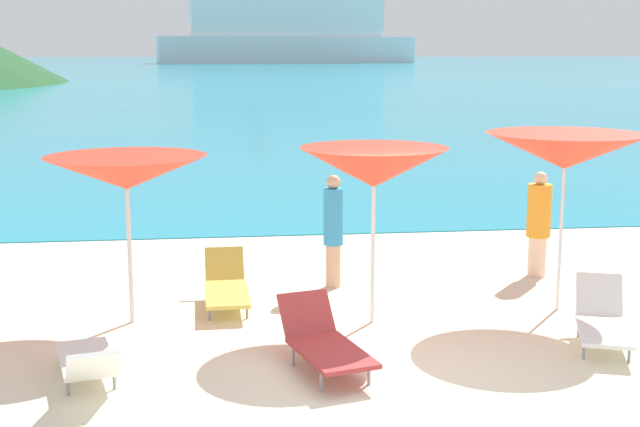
{
  "coord_description": "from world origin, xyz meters",
  "views": [
    {
      "loc": [
        -1.9,
        -8.61,
        3.44
      ],
      "look_at": [
        -0.43,
        3.16,
        1.2
      ],
      "focal_mm": 48.56,
      "sensor_mm": 36.0,
      "label": 1
    }
  ],
  "objects_px": {
    "umbrella_2": "(126,173)",
    "beachgoer_4": "(333,227)",
    "lounge_chair_2": "(324,341)",
    "beachgoer_3": "(539,222)",
    "lounge_chair_7": "(226,286)",
    "umbrella_4": "(565,151)",
    "lounge_chair_4": "(602,320)",
    "cruise_ship": "(287,30)",
    "umbrella_3": "(374,168)",
    "lounge_chair_6": "(88,361)"
  },
  "relations": [
    {
      "from": "umbrella_3",
      "to": "lounge_chair_4",
      "type": "relative_size",
      "value": 1.44
    },
    {
      "from": "umbrella_3",
      "to": "lounge_chair_7",
      "type": "height_order",
      "value": "umbrella_3"
    },
    {
      "from": "umbrella_4",
      "to": "beachgoer_4",
      "type": "height_order",
      "value": "umbrella_4"
    },
    {
      "from": "lounge_chair_4",
      "to": "cruise_ship",
      "type": "xyz_separation_m",
      "value": [
        15.93,
        226.26,
        8.56
      ]
    },
    {
      "from": "umbrella_4",
      "to": "lounge_chair_4",
      "type": "height_order",
      "value": "umbrella_4"
    },
    {
      "from": "lounge_chair_7",
      "to": "umbrella_3",
      "type": "bearing_deg",
      "value": -29.11
    },
    {
      "from": "umbrella_3",
      "to": "lounge_chair_2",
      "type": "bearing_deg",
      "value": -117.81
    },
    {
      "from": "umbrella_4",
      "to": "lounge_chair_6",
      "type": "relative_size",
      "value": 1.47
    },
    {
      "from": "lounge_chair_7",
      "to": "beachgoer_4",
      "type": "distance_m",
      "value": 1.87
    },
    {
      "from": "umbrella_2",
      "to": "beachgoer_3",
      "type": "height_order",
      "value": "umbrella_2"
    },
    {
      "from": "lounge_chair_7",
      "to": "lounge_chair_6",
      "type": "bearing_deg",
      "value": -120.23
    },
    {
      "from": "lounge_chair_6",
      "to": "lounge_chair_7",
      "type": "relative_size",
      "value": 1.0
    },
    {
      "from": "lounge_chair_6",
      "to": "cruise_ship",
      "type": "bearing_deg",
      "value": -109.0
    },
    {
      "from": "lounge_chair_4",
      "to": "lounge_chair_6",
      "type": "height_order",
      "value": "lounge_chair_4"
    },
    {
      "from": "umbrella_4",
      "to": "lounge_chair_7",
      "type": "height_order",
      "value": "umbrella_4"
    },
    {
      "from": "lounge_chair_7",
      "to": "cruise_ship",
      "type": "xyz_separation_m",
      "value": [
        20.33,
        224.12,
        8.58
      ]
    },
    {
      "from": "umbrella_2",
      "to": "lounge_chair_6",
      "type": "bearing_deg",
      "value": -97.33
    },
    {
      "from": "umbrella_2",
      "to": "lounge_chair_6",
      "type": "height_order",
      "value": "umbrella_2"
    },
    {
      "from": "lounge_chair_2",
      "to": "lounge_chair_6",
      "type": "relative_size",
      "value": 0.99
    },
    {
      "from": "umbrella_3",
      "to": "lounge_chair_4",
      "type": "bearing_deg",
      "value": -24.46
    },
    {
      "from": "umbrella_3",
      "to": "cruise_ship",
      "type": "distance_m",
      "value": 225.96
    },
    {
      "from": "umbrella_4",
      "to": "umbrella_2",
      "type": "bearing_deg",
      "value": 178.58
    },
    {
      "from": "umbrella_4",
      "to": "cruise_ship",
      "type": "bearing_deg",
      "value": 85.95
    },
    {
      "from": "umbrella_4",
      "to": "cruise_ship",
      "type": "distance_m",
      "value": 225.51
    },
    {
      "from": "umbrella_2",
      "to": "beachgoer_4",
      "type": "relative_size",
      "value": 1.31
    },
    {
      "from": "lounge_chair_4",
      "to": "umbrella_3",
      "type": "bearing_deg",
      "value": 174.97
    },
    {
      "from": "lounge_chair_6",
      "to": "umbrella_4",
      "type": "bearing_deg",
      "value": -175.36
    },
    {
      "from": "umbrella_3",
      "to": "cruise_ship",
      "type": "relative_size",
      "value": 0.03
    },
    {
      "from": "umbrella_3",
      "to": "beachgoer_4",
      "type": "bearing_deg",
      "value": 98.52
    },
    {
      "from": "umbrella_2",
      "to": "lounge_chair_4",
      "type": "bearing_deg",
      "value": -15.4
    },
    {
      "from": "umbrella_2",
      "to": "umbrella_3",
      "type": "xyz_separation_m",
      "value": [
        3.06,
        -0.38,
        0.07
      ]
    },
    {
      "from": "lounge_chair_2",
      "to": "lounge_chair_4",
      "type": "xyz_separation_m",
      "value": [
        3.39,
        0.41,
        -0.02
      ]
    },
    {
      "from": "umbrella_2",
      "to": "lounge_chair_7",
      "type": "height_order",
      "value": "umbrella_2"
    },
    {
      "from": "umbrella_2",
      "to": "lounge_chair_2",
      "type": "distance_m",
      "value": 3.38
    },
    {
      "from": "lounge_chair_7",
      "to": "beachgoer_4",
      "type": "height_order",
      "value": "beachgoer_4"
    },
    {
      "from": "umbrella_3",
      "to": "umbrella_4",
      "type": "relative_size",
      "value": 0.95
    },
    {
      "from": "lounge_chair_7",
      "to": "umbrella_4",
      "type": "bearing_deg",
      "value": -10.6
    },
    {
      "from": "lounge_chair_2",
      "to": "cruise_ship",
      "type": "distance_m",
      "value": 227.65
    },
    {
      "from": "umbrella_4",
      "to": "beachgoer_3",
      "type": "height_order",
      "value": "umbrella_4"
    },
    {
      "from": "lounge_chair_6",
      "to": "beachgoer_3",
      "type": "bearing_deg",
      "value": -163.18
    },
    {
      "from": "lounge_chair_6",
      "to": "beachgoer_4",
      "type": "height_order",
      "value": "beachgoer_4"
    },
    {
      "from": "umbrella_2",
      "to": "lounge_chair_2",
      "type": "xyz_separation_m",
      "value": [
        2.23,
        -1.96,
        -1.61
      ]
    },
    {
      "from": "umbrella_4",
      "to": "lounge_chair_2",
      "type": "bearing_deg",
      "value": -151.92
    },
    {
      "from": "umbrella_3",
      "to": "lounge_chair_6",
      "type": "relative_size",
      "value": 1.4
    },
    {
      "from": "umbrella_2",
      "to": "umbrella_3",
      "type": "distance_m",
      "value": 3.09
    },
    {
      "from": "lounge_chair_2",
      "to": "lounge_chair_4",
      "type": "bearing_deg",
      "value": -8.13
    },
    {
      "from": "lounge_chair_7",
      "to": "umbrella_2",
      "type": "bearing_deg",
      "value": -155.17
    },
    {
      "from": "cruise_ship",
      "to": "umbrella_2",
      "type": "bearing_deg",
      "value": -102.73
    },
    {
      "from": "umbrella_3",
      "to": "lounge_chair_7",
      "type": "xyz_separation_m",
      "value": [
        -1.85,
        0.98,
        -1.73
      ]
    },
    {
      "from": "lounge_chair_4",
      "to": "beachgoer_3",
      "type": "height_order",
      "value": "beachgoer_3"
    }
  ]
}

